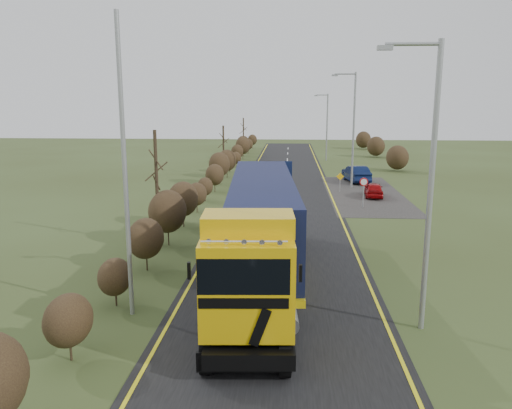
{
  "coord_description": "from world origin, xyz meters",
  "views": [
    {
      "loc": [
        0.37,
        -21.01,
        7.45
      ],
      "look_at": [
        -1.34,
        3.76,
        2.32
      ],
      "focal_mm": 35.0,
      "sensor_mm": 36.0,
      "label": 1
    }
  ],
  "objects_px": {
    "streetlight_near": "(428,177)",
    "car_blue_sedan": "(356,174)",
    "lorry": "(261,226)",
    "speed_sign": "(364,187)",
    "car_red_hatchback": "(374,190)"
  },
  "relations": [
    {
      "from": "car_blue_sedan",
      "to": "speed_sign",
      "type": "distance_m",
      "value": 11.79
    },
    {
      "from": "streetlight_near",
      "to": "speed_sign",
      "type": "relative_size",
      "value": 4.28
    },
    {
      "from": "car_blue_sedan",
      "to": "streetlight_near",
      "type": "relative_size",
      "value": 0.5
    },
    {
      "from": "car_blue_sedan",
      "to": "speed_sign",
      "type": "xyz_separation_m",
      "value": [
        -0.98,
        -11.73,
        0.73
      ]
    },
    {
      "from": "streetlight_near",
      "to": "car_red_hatchback",
      "type": "bearing_deg",
      "value": 84.37
    },
    {
      "from": "car_blue_sedan",
      "to": "car_red_hatchback",
      "type": "bearing_deg",
      "value": 84.0
    },
    {
      "from": "lorry",
      "to": "speed_sign",
      "type": "xyz_separation_m",
      "value": [
        6.4,
        15.65,
        -0.96
      ]
    },
    {
      "from": "lorry",
      "to": "speed_sign",
      "type": "relative_size",
      "value": 7.24
    },
    {
      "from": "car_red_hatchback",
      "to": "lorry",
      "type": "bearing_deg",
      "value": 74.11
    },
    {
      "from": "lorry",
      "to": "car_red_hatchback",
      "type": "relative_size",
      "value": 4.62
    },
    {
      "from": "speed_sign",
      "to": "streetlight_near",
      "type": "bearing_deg",
      "value": -92.64
    },
    {
      "from": "streetlight_near",
      "to": "speed_sign",
      "type": "distance_m",
      "value": 19.82
    },
    {
      "from": "lorry",
      "to": "streetlight_near",
      "type": "relative_size",
      "value": 1.69
    },
    {
      "from": "car_red_hatchback",
      "to": "streetlight_near",
      "type": "xyz_separation_m",
      "value": [
        -2.33,
        -23.66,
        4.55
      ]
    },
    {
      "from": "streetlight_near",
      "to": "car_blue_sedan",
      "type": "bearing_deg",
      "value": 86.56
    }
  ]
}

